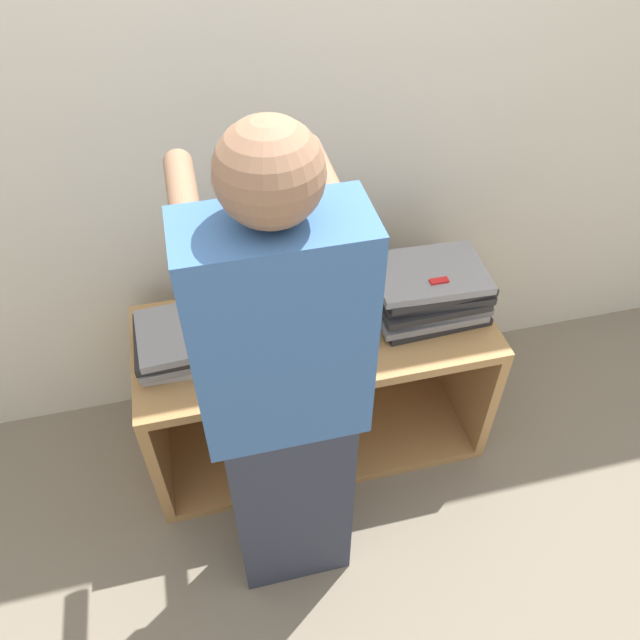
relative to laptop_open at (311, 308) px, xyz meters
The scene contains 8 objects.
ground_plane 0.71m from the laptop_open, 90.00° to the right, with size 12.00×12.00×0.00m, color #756B5B.
wall_back 0.65m from the laptop_open, 90.00° to the left, with size 8.00×0.05×2.40m.
cart 0.35m from the laptop_open, 90.00° to the left, with size 1.20×0.52×0.58m.
laptop_open is the anchor object (origin of this frame).
laptop_stack_left 0.39m from the laptop_open, behind, with size 0.39×0.28×0.11m.
laptop_stack_right 0.40m from the laptop_open, ahead, with size 0.39×0.28×0.19m.
person 0.55m from the laptop_open, 110.34° to the right, with size 0.40×0.52×1.57m.
inventory_tag 0.43m from the laptop_open, 15.90° to the right, with size 0.06×0.02×0.01m.
Camera 1 is at (-0.32, -1.16, 2.06)m, focal length 35.00 mm.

